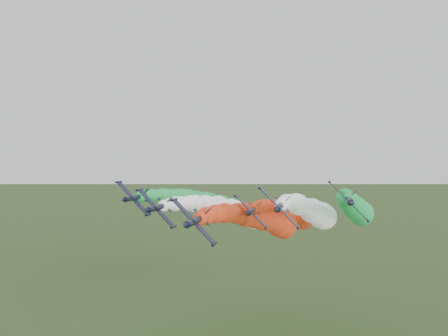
{
  "coord_description": "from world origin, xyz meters",
  "views": [
    {
      "loc": [
        12.56,
        -75.48,
        55.31
      ],
      "look_at": [
        -4.64,
        3.93,
        53.8
      ],
      "focal_mm": 35.0,
      "sensor_mm": 36.0,
      "label": 1
    }
  ],
  "objects_px": {
    "jet_trail": "(290,213)",
    "jet_lead": "(266,220)",
    "jet_inner_left": "(235,212)",
    "jet_outer_left": "(215,205)",
    "jet_inner_right": "(314,212)",
    "jet_outer_right": "(354,207)"
  },
  "relations": [
    {
      "from": "jet_outer_right",
      "to": "jet_trail",
      "type": "relative_size",
      "value": 1.0
    },
    {
      "from": "jet_lead",
      "to": "jet_outer_left",
      "type": "bearing_deg",
      "value": 133.99
    },
    {
      "from": "jet_inner_left",
      "to": "jet_outer_left",
      "type": "distance_m",
      "value": 12.72
    },
    {
      "from": "jet_inner_right",
      "to": "jet_trail",
      "type": "bearing_deg",
      "value": 118.11
    },
    {
      "from": "jet_inner_right",
      "to": "jet_trail",
      "type": "relative_size",
      "value": 1.0
    },
    {
      "from": "jet_outer_left",
      "to": "jet_outer_right",
      "type": "distance_m",
      "value": 43.34
    },
    {
      "from": "jet_outer_right",
      "to": "jet_trail",
      "type": "bearing_deg",
      "value": 148.56
    },
    {
      "from": "jet_trail",
      "to": "jet_outer_left",
      "type": "bearing_deg",
      "value": -164.03
    },
    {
      "from": "jet_lead",
      "to": "jet_inner_left",
      "type": "distance_m",
      "value": 14.49
    },
    {
      "from": "jet_lead",
      "to": "jet_trail",
      "type": "relative_size",
      "value": 1.0
    },
    {
      "from": "jet_inner_left",
      "to": "jet_inner_right",
      "type": "relative_size",
      "value": 1.0
    },
    {
      "from": "jet_inner_left",
      "to": "jet_outer_left",
      "type": "height_order",
      "value": "jet_outer_left"
    },
    {
      "from": "jet_inner_left",
      "to": "jet_inner_right",
      "type": "xyz_separation_m",
      "value": [
        22.98,
        1.81,
        0.31
      ]
    },
    {
      "from": "jet_inner_right",
      "to": "jet_inner_left",
      "type": "bearing_deg",
      "value": -175.49
    },
    {
      "from": "jet_inner_left",
      "to": "jet_outer_right",
      "type": "height_order",
      "value": "jet_outer_right"
    },
    {
      "from": "jet_inner_right",
      "to": "jet_outer_right",
      "type": "height_order",
      "value": "jet_outer_right"
    },
    {
      "from": "jet_lead",
      "to": "jet_outer_left",
      "type": "relative_size",
      "value": 1.0
    },
    {
      "from": "jet_outer_left",
      "to": "jet_outer_right",
      "type": "bearing_deg",
      "value": -6.7
    },
    {
      "from": "jet_outer_left",
      "to": "jet_trail",
      "type": "xyz_separation_m",
      "value": [
        23.69,
        6.78,
        -2.89
      ]
    },
    {
      "from": "jet_trail",
      "to": "jet_lead",
      "type": "bearing_deg",
      "value": -100.42
    },
    {
      "from": "jet_outer_left",
      "to": "jet_inner_left",
      "type": "bearing_deg",
      "value": -48.39
    },
    {
      "from": "jet_inner_right",
      "to": "jet_outer_left",
      "type": "bearing_deg",
      "value": 166.25
    }
  ]
}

